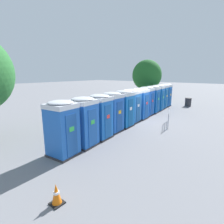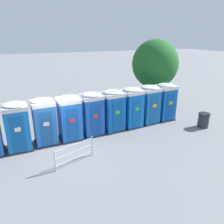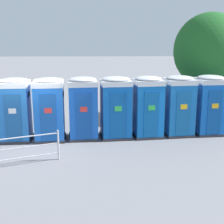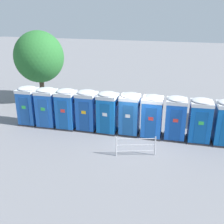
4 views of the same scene
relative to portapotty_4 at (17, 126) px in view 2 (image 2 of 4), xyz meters
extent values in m
plane|color=slate|center=(2.04, -0.18, -1.28)|extent=(120.00, 120.00, 0.00)
cube|color=#2D2D33|center=(0.00, 0.01, -1.23)|extent=(1.23, 1.25, 0.10)
cube|color=blue|center=(0.00, 0.01, -0.13)|extent=(1.17, 1.19, 2.10)
cube|color=#0F5296|center=(0.03, -0.58, -0.21)|extent=(0.62, 0.06, 1.85)
cube|color=white|center=(0.03, -0.60, 0.07)|extent=(0.28, 0.02, 0.20)
cube|color=black|center=(0.57, 0.03, 0.60)|extent=(0.04, 0.36, 0.20)
cube|color=silver|center=(0.00, 0.01, 1.02)|extent=(1.21, 1.23, 0.20)
ellipsoid|color=silver|center=(0.00, 0.01, 1.17)|extent=(1.15, 1.17, 0.18)
cube|color=#2D2D33|center=(1.33, 0.20, -1.23)|extent=(1.24, 1.28, 0.10)
cube|color=blue|center=(1.33, 0.20, -0.13)|extent=(1.19, 1.21, 2.10)
cube|color=#1A5296|center=(1.37, -0.38, -0.21)|extent=(0.61, 0.07, 1.85)
cube|color=white|center=(1.37, -0.40, 0.07)|extent=(0.28, 0.03, 0.20)
cube|color=black|center=(1.90, 0.24, 0.60)|extent=(0.05, 0.36, 0.20)
cube|color=silver|center=(1.33, 0.20, 1.02)|extent=(1.22, 1.25, 0.20)
ellipsoid|color=silver|center=(1.33, 0.20, 1.17)|extent=(1.16, 1.19, 0.18)
cube|color=#2D2D33|center=(2.68, 0.21, -1.23)|extent=(1.28, 1.28, 0.10)
cube|color=blue|center=(2.68, 0.21, -0.13)|extent=(1.22, 1.22, 2.10)
cube|color=#164DA2|center=(2.72, -0.37, -0.21)|extent=(0.63, 0.08, 1.85)
cube|color=red|center=(2.72, -0.39, 0.07)|extent=(0.28, 0.03, 0.20)
cube|color=black|center=(3.26, 0.25, 0.60)|extent=(0.05, 0.36, 0.20)
cube|color=silver|center=(2.68, 0.21, 1.02)|extent=(1.26, 1.26, 0.20)
ellipsoid|color=silver|center=(2.68, 0.21, 1.17)|extent=(1.20, 1.20, 0.18)
cube|color=#2D2D33|center=(4.01, 0.37, -1.23)|extent=(1.30, 1.31, 0.10)
cube|color=blue|center=(4.01, 0.37, -0.13)|extent=(1.24, 1.25, 2.10)
cube|color=#12459D|center=(4.07, -0.21, -0.21)|extent=(0.62, 0.09, 1.85)
cube|color=red|center=(4.07, -0.23, 0.07)|extent=(0.28, 0.04, 0.20)
cube|color=black|center=(4.58, 0.43, 0.60)|extent=(0.06, 0.36, 0.20)
cube|color=silver|center=(4.01, 0.37, 1.02)|extent=(1.27, 1.29, 0.20)
ellipsoid|color=silver|center=(4.01, 0.37, 1.17)|extent=(1.21, 1.22, 0.18)
cube|color=#2D2D33|center=(5.36, 0.43, -1.23)|extent=(1.35, 1.33, 0.10)
cube|color=blue|center=(5.36, 0.43, -0.13)|extent=(1.29, 1.27, 2.10)
cube|color=#0C4894|center=(5.42, -0.15, -0.21)|extent=(0.64, 0.10, 1.85)
cube|color=green|center=(5.42, -0.17, 0.07)|extent=(0.28, 0.04, 0.20)
cube|color=black|center=(5.95, 0.50, 0.60)|extent=(0.06, 0.36, 0.20)
cube|color=silver|center=(5.36, 0.43, 1.02)|extent=(1.33, 1.30, 0.20)
ellipsoid|color=silver|center=(5.36, 0.43, 1.17)|extent=(1.26, 1.24, 0.18)
cube|color=#2D2D33|center=(6.70, 0.53, -1.23)|extent=(1.31, 1.33, 0.10)
cube|color=blue|center=(6.70, 0.53, -0.13)|extent=(1.24, 1.26, 2.10)
cube|color=#0C4F98|center=(6.76, -0.05, -0.21)|extent=(0.61, 0.10, 1.85)
cube|color=green|center=(6.77, -0.07, 0.07)|extent=(0.28, 0.04, 0.20)
cube|color=black|center=(7.26, 0.60, 0.60)|extent=(0.07, 0.36, 0.20)
cube|color=silver|center=(6.70, 0.53, 1.02)|extent=(1.28, 1.30, 0.20)
ellipsoid|color=silver|center=(6.70, 0.53, 1.17)|extent=(1.22, 1.24, 0.18)
cube|color=#2D2D33|center=(8.03, 0.68, -1.23)|extent=(1.30, 1.32, 0.10)
cube|color=blue|center=(8.03, 0.68, -0.13)|extent=(1.24, 1.26, 2.10)
cube|color=#115295|center=(8.10, 0.10, -0.21)|extent=(0.61, 0.10, 1.85)
cube|color=yellow|center=(8.10, 0.08, 0.07)|extent=(0.28, 0.04, 0.20)
cube|color=black|center=(8.60, 0.74, 0.60)|extent=(0.06, 0.36, 0.20)
cube|color=silver|center=(8.03, 0.68, 1.02)|extent=(1.27, 1.30, 0.20)
ellipsoid|color=silver|center=(8.03, 0.68, 1.17)|extent=(1.21, 1.23, 0.18)
cube|color=#2D2D33|center=(9.37, 0.78, -1.23)|extent=(1.25, 1.28, 0.10)
cube|color=blue|center=(9.37, 0.78, -0.13)|extent=(1.19, 1.22, 2.10)
cube|color=#0E499A|center=(9.42, 0.20, -0.21)|extent=(0.61, 0.08, 1.85)
cube|color=yellow|center=(9.42, 0.18, 0.07)|extent=(0.28, 0.03, 0.20)
cube|color=black|center=(9.93, 0.82, 0.60)|extent=(0.05, 0.36, 0.20)
cube|color=silver|center=(9.37, 0.78, 1.02)|extent=(1.23, 1.26, 0.20)
ellipsoid|color=silver|center=(9.37, 0.78, 1.17)|extent=(1.17, 1.20, 0.18)
cylinder|color=#4C3826|center=(10.24, 3.66, -0.08)|extent=(0.30, 0.30, 2.41)
ellipsoid|color=#1E5B23|center=(10.24, 3.66, 2.16)|extent=(3.59, 3.59, 3.74)
cylinder|color=#2D2D33|center=(10.91, -1.32, -0.85)|extent=(0.67, 0.67, 0.87)
cylinder|color=black|center=(10.91, -1.32, -0.38)|extent=(0.71, 0.71, 0.06)
cylinder|color=#B7B7BC|center=(1.41, -2.69, -0.76)|extent=(0.06, 0.06, 1.05)
cylinder|color=#B7B7BC|center=(3.29, -2.00, -0.76)|extent=(0.06, 0.06, 1.05)
cylinder|color=#B7B7BC|center=(2.35, -2.34, -0.33)|extent=(1.89, 0.73, 0.04)
cylinder|color=#B7B7BC|center=(2.35, -2.34, -0.68)|extent=(1.89, 0.73, 0.04)
cylinder|color=#B7B7BC|center=(2.35, -2.34, -1.03)|extent=(1.89, 0.73, 0.04)
camera|label=1|loc=(-9.76, -6.78, 2.40)|focal=28.00mm
camera|label=2|loc=(0.66, -11.12, 4.42)|focal=35.00mm
camera|label=3|loc=(4.70, -12.07, 2.77)|focal=50.00mm
camera|label=4|loc=(4.97, -14.06, 5.59)|focal=42.00mm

